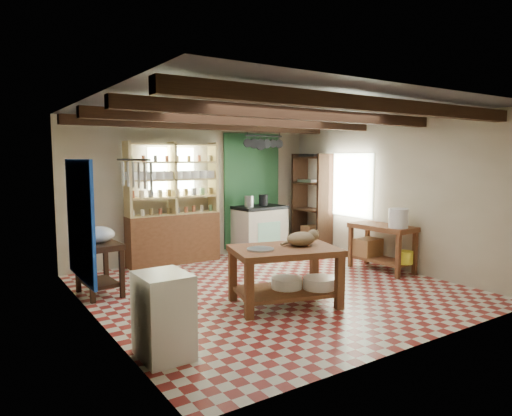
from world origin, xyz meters
TOP-DOWN VIEW (x-y plane):
  - floor at (0.00, 0.00)m, footprint 5.00×5.00m
  - ceiling at (0.00, 0.00)m, footprint 5.00×5.00m
  - wall_back at (0.00, 2.50)m, footprint 5.00×0.04m
  - wall_front at (0.00, -2.50)m, footprint 5.00×0.04m
  - wall_left at (-2.50, 0.00)m, footprint 0.04×5.00m
  - wall_right at (2.50, 0.00)m, footprint 0.04×5.00m
  - ceiling_beams at (0.00, 0.00)m, footprint 5.00×3.80m
  - blue_wall_patch at (-2.47, 0.90)m, footprint 0.04×1.40m
  - green_wall_patch at (1.25, 2.47)m, footprint 1.30×0.04m
  - window_back at (-0.50, 2.48)m, footprint 0.90×0.02m
  - window_right at (2.48, 1.00)m, footprint 0.02×1.30m
  - utensil_rail at (-2.44, -1.20)m, footprint 0.06×0.90m
  - pot_rack at (1.25, 2.05)m, footprint 0.86×0.12m
  - shelving_unit at (-0.55, 2.31)m, footprint 1.70×0.34m
  - tall_rack at (2.28, 1.80)m, footprint 0.40×0.86m
  - work_table at (-0.30, -0.70)m, footprint 1.53×1.22m
  - stove at (1.22, 2.15)m, footprint 1.01×0.70m
  - prep_table at (-2.20, 1.08)m, footprint 0.55×0.77m
  - white_cabinet at (-2.22, -1.32)m, footprint 0.46×0.55m
  - right_counter at (2.18, -0.15)m, footprint 0.61×1.13m
  - cat at (-0.04, -0.71)m, footprint 0.44×0.35m
  - steel_tray at (-0.65, -0.65)m, footprint 0.43×0.43m
  - basin_large at (-0.23, -0.66)m, footprint 0.50×0.50m
  - basin_small at (0.11, -0.91)m, footprint 0.53×0.53m
  - kettle_left at (0.97, 2.14)m, footprint 0.19×0.19m
  - kettle_right at (1.32, 2.15)m, footprint 0.19×0.19m
  - enamel_bowl at (-2.20, 1.08)m, footprint 0.48×0.48m
  - white_bucket at (2.15, -0.51)m, footprint 0.33×0.33m
  - wicker_basket at (2.16, 0.15)m, footprint 0.45×0.36m
  - yellow_tub at (2.20, -0.60)m, footprint 0.29×0.29m

SIDE VIEW (x-z plane):
  - floor at x=0.00m, z-range -0.02..0.00m
  - basin_large at x=-0.23m, z-range 0.20..0.34m
  - basin_small at x=0.11m, z-range 0.20..0.35m
  - yellow_tub at x=2.20m, z-range 0.21..0.41m
  - wicker_basket at x=2.16m, z-range 0.21..0.51m
  - prep_table at x=-2.20m, z-range 0.00..0.74m
  - work_table at x=-0.30m, z-range 0.00..0.76m
  - right_counter at x=2.18m, z-range 0.00..0.79m
  - white_cabinet at x=-2.22m, z-range 0.00..0.83m
  - stove at x=1.22m, z-range 0.00..0.96m
  - steel_tray at x=-0.65m, z-range 0.76..0.78m
  - cat at x=-0.04m, z-range 0.76..0.95m
  - enamel_bowl at x=-2.20m, z-range 0.74..0.97m
  - white_bucket at x=2.15m, z-range 0.79..1.10m
  - tall_rack at x=2.28m, z-range 0.00..2.00m
  - kettle_left at x=0.97m, z-range 0.96..1.18m
  - kettle_right at x=1.32m, z-range 0.96..1.19m
  - blue_wall_patch at x=-2.47m, z-range 0.30..1.90m
  - shelving_unit at x=-0.55m, z-range 0.00..2.20m
  - green_wall_patch at x=1.25m, z-range 0.10..2.40m
  - wall_back at x=0.00m, z-range 0.00..2.60m
  - wall_front at x=0.00m, z-range 0.00..2.60m
  - wall_left at x=-2.50m, z-range 0.00..2.60m
  - wall_right at x=2.50m, z-range 0.00..2.60m
  - window_right at x=2.48m, z-range 0.80..2.00m
  - window_back at x=-0.50m, z-range 1.30..2.10m
  - utensil_rail at x=-2.44m, z-range 1.64..1.92m
  - pot_rack at x=1.25m, z-range 2.00..2.36m
  - ceiling_beams at x=0.00m, z-range 2.40..2.56m
  - ceiling at x=0.00m, z-range 2.59..2.61m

